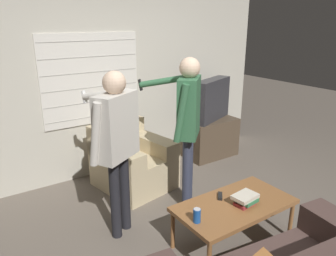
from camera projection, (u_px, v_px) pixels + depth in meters
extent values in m
plane|color=#665B51|center=(198.00, 244.00, 3.16)|extent=(16.00, 16.00, 0.00)
cube|color=#BCB7A8|center=(105.00, 82.00, 4.36)|extent=(5.20, 0.06, 2.55)
cube|color=silver|center=(92.00, 80.00, 4.21)|extent=(1.31, 0.02, 1.16)
cube|color=#A4A099|center=(95.00, 116.00, 4.35)|extent=(1.28, 0.00, 0.01)
cube|color=#A4A099|center=(94.00, 102.00, 4.29)|extent=(1.28, 0.00, 0.01)
cube|color=#A4A099|center=(93.00, 87.00, 4.23)|extent=(1.28, 0.00, 0.01)
cube|color=#A4A099|center=(91.00, 72.00, 4.17)|extent=(1.28, 0.00, 0.01)
cube|color=#A4A099|center=(90.00, 57.00, 4.11)|extent=(1.28, 0.00, 0.01)
cube|color=#A4A099|center=(89.00, 41.00, 4.05)|extent=(1.28, 0.00, 0.01)
cube|color=#C6B289|center=(134.00, 171.00, 4.21)|extent=(0.94, 1.02, 0.42)
cube|color=#C6B289|center=(117.00, 135.00, 4.32)|extent=(0.81, 0.34, 0.38)
cube|color=#C6B289|center=(150.00, 143.00, 4.30)|extent=(0.40, 0.92, 0.19)
cube|color=#C6B289|center=(116.00, 154.00, 3.93)|extent=(0.40, 0.92, 0.19)
cube|color=brown|center=(235.00, 205.00, 3.06)|extent=(1.13, 0.60, 0.04)
cylinder|color=brown|center=(173.00, 230.00, 3.05)|extent=(0.04, 0.04, 0.39)
cylinder|color=brown|center=(251.00, 197.00, 3.61)|extent=(0.04, 0.04, 0.39)
cylinder|color=brown|center=(291.00, 220.00, 3.20)|extent=(0.04, 0.04, 0.39)
cube|color=#4C3D2D|center=(210.00, 138.00, 5.14)|extent=(0.80, 0.48, 0.60)
cube|color=#2D2D33|center=(212.00, 100.00, 4.95)|extent=(0.82, 0.48, 0.62)
cube|color=black|center=(206.00, 99.00, 5.01)|extent=(0.65, 0.26, 0.51)
cylinder|color=black|center=(115.00, 199.00, 3.15)|extent=(0.10, 0.10, 0.82)
cylinder|color=black|center=(125.00, 192.00, 3.29)|extent=(0.10, 0.10, 0.82)
cube|color=beige|center=(116.00, 126.00, 3.00)|extent=(0.50, 0.40, 0.62)
sphere|color=beige|center=(114.00, 83.00, 2.87)|extent=(0.21, 0.21, 0.21)
cylinder|color=beige|center=(95.00, 135.00, 2.81)|extent=(0.14, 0.17, 0.59)
cylinder|color=beige|center=(106.00, 94.00, 3.26)|extent=(0.35, 0.55, 0.18)
cube|color=white|center=(84.00, 97.00, 3.40)|extent=(0.06, 0.06, 0.13)
cylinder|color=#33384C|center=(187.00, 174.00, 3.65)|extent=(0.10, 0.10, 0.85)
cylinder|color=#33384C|center=(189.00, 168.00, 3.79)|extent=(0.10, 0.10, 0.85)
cube|color=#336642|center=(189.00, 107.00, 3.48)|extent=(0.44, 0.44, 0.64)
sphere|color=beige|center=(190.00, 68.00, 3.35)|extent=(0.22, 0.22, 0.22)
cylinder|color=#336642|center=(181.00, 114.00, 3.28)|extent=(0.16, 0.16, 0.61)
cylinder|color=#336642|center=(166.00, 81.00, 3.68)|extent=(0.48, 0.48, 0.18)
cube|color=black|center=(140.00, 85.00, 3.75)|extent=(0.06, 0.06, 0.13)
cube|color=maroon|center=(245.00, 203.00, 3.03)|extent=(0.19, 0.14, 0.03)
cube|color=#33754C|center=(246.00, 200.00, 3.02)|extent=(0.19, 0.18, 0.03)
cube|color=beige|center=(245.00, 196.00, 3.01)|extent=(0.25, 0.19, 0.03)
cylinder|color=#194C9E|center=(197.00, 216.00, 2.76)|extent=(0.07, 0.07, 0.12)
cylinder|color=silver|center=(197.00, 209.00, 2.74)|extent=(0.06, 0.06, 0.00)
cube|color=black|center=(220.00, 196.00, 3.16)|extent=(0.12, 0.12, 0.02)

